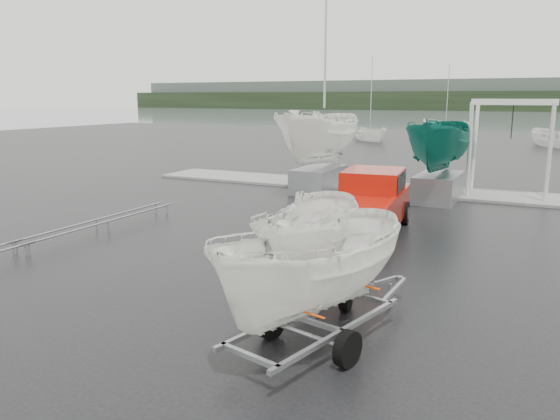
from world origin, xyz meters
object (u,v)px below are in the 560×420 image
object	(u,v)px
trailer_hitched	(312,175)
boat_hoist	(511,135)
pickup_truck	(369,201)
trailer_parked	(316,189)

from	to	relation	value
trailer_hitched	boat_hoist	bearing A→B (deg)	72.93
pickup_truck	boat_hoist	distance (m)	9.19
trailer_hitched	pickup_truck	bearing A→B (deg)	90.00
pickup_truck	trailer_parked	size ratio (longest dim) A/B	1.17
pickup_truck	boat_hoist	xyz separation A→B (m)	(3.43, 8.36, 1.67)
pickup_truck	boat_hoist	bearing A→B (deg)	60.99
pickup_truck	boat_hoist	world-z (taller)	boat_hoist
trailer_parked	boat_hoist	bearing A→B (deg)	97.66
pickup_truck	trailer_hitched	size ratio (longest dim) A/B	1.21
trailer_parked	boat_hoist	size ratio (longest dim) A/B	1.23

